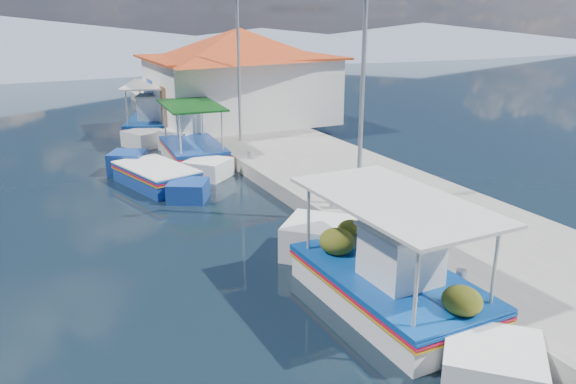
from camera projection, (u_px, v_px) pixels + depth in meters
name	position (u px, v px, depth m)	size (l,w,h in m)	color
ground	(229.00, 282.00, 12.41)	(160.00, 160.00, 0.00)	black
quay	(327.00, 172.00, 19.93)	(5.00, 44.00, 0.50)	#9A9890
bollards	(282.00, 173.00, 18.29)	(0.20, 17.20, 0.30)	#A5A8AD
main_caique	(387.00, 282.00, 11.35)	(2.36, 7.72, 2.54)	white
caique_green_canopy	(193.00, 152.00, 22.19)	(2.30, 6.70, 2.51)	white
caique_blue_hull	(156.00, 177.00, 19.19)	(2.69, 5.55, 1.02)	navy
caique_far	(153.00, 123.00, 27.20)	(3.98, 7.01, 2.64)	white
harbor_building	(240.00, 74.00, 26.97)	(10.49, 10.49, 4.40)	white
lamp_post_near	(360.00, 84.00, 14.82)	(1.21, 0.14, 6.00)	#A5A8AD
lamp_post_far	(236.00, 58.00, 22.52)	(1.21, 0.14, 6.00)	#A5A8AD
mountain_ridge	(107.00, 44.00, 62.41)	(171.40, 96.00, 5.50)	slate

